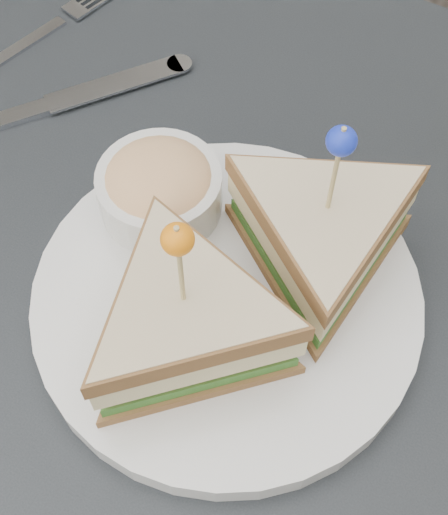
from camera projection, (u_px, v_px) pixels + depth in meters
table at (208, 340)px, 0.60m from camera, size 0.80×0.80×0.75m
plate_meal at (239, 274)px, 0.50m from camera, size 0.34×0.34×0.17m
cutlery_fork at (49, 28)px, 0.69m from camera, size 0.06×0.17×0.00m
cutlery_knife at (59, 102)px, 0.64m from camera, size 0.16×0.20×0.01m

